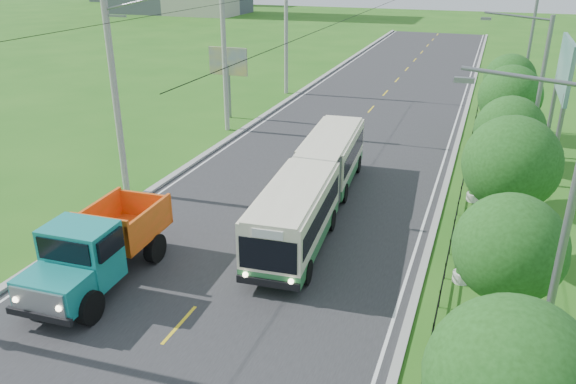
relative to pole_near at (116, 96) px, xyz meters
The scene contains 26 objects.
ground 13.24m from the pole_near, 47.45° to the right, with size 240.00×240.00×0.00m, color #246116.
road 14.67m from the pole_near, 53.09° to the left, with size 14.00×120.00×0.02m, color #28282B.
curb_left 12.14m from the pole_near, 84.48° to the left, with size 0.40×120.00×0.15m, color #9E9E99.
curb_right 19.60m from the pole_near, 35.52° to the left, with size 0.30×120.00×0.10m, color #9E9E99.
edge_line_left 12.22m from the pole_near, 81.66° to the left, with size 0.12×120.00×0.00m, color silver.
edge_line_right 19.21m from the pole_near, 36.41° to the left, with size 0.12×120.00×0.00m, color silver.
centre_dash 13.23m from the pole_near, 47.45° to the right, with size 0.12×2.20×0.00m, color yellow.
railing_right 17.68m from the pole_near, 17.09° to the left, with size 0.04×40.00×0.60m, color black.
pole_near is the anchor object (origin of this frame).
pole_mid 12.00m from the pole_near, 90.00° to the left, with size 3.51×0.32×10.00m.
pole_far 24.00m from the pole_near, 90.00° to the left, with size 3.51×0.32×10.00m.
tree_second 19.44m from the pole_near, 20.74° to the right, with size 3.18×3.26×5.30m.
tree_third 18.17m from the pole_near, ahead, with size 3.60×3.62×6.00m.
tree_fourth 18.89m from the pole_near, 15.84° to the left, with size 3.24×3.31×5.40m.
tree_fifth 21.31m from the pole_near, 31.59° to the left, with size 3.48×3.52×5.80m.
tree_back 24.98m from the pole_near, 43.41° to the left, with size 3.30×3.36×5.50m.
streetlight_near 20.94m from the pole_near, 25.46° to the right, with size 3.02×0.20×9.07m.
streetlight_mid 19.56m from the pole_near, 14.81° to the left, with size 3.02×0.20×9.07m.
streetlight_far 26.80m from the pole_near, 45.14° to the left, with size 3.02×0.20×9.07m.
planter_near 17.79m from the pole_near, 10.09° to the right, with size 0.64×0.64×0.67m.
planter_mid 18.23m from the pole_near, 16.52° to the left, with size 0.64×0.64×0.67m.
planter_far 21.83m from the pole_near, 37.63° to the left, with size 0.64×0.64×0.67m.
billboard_left 15.10m from the pole_near, 94.72° to the left, with size 3.00×0.20×5.20m.
billboard_right 23.32m from the pole_near, 28.14° to the left, with size 0.24×6.00×7.30m.
bus 10.50m from the pole_near, ahead, with size 3.46×14.70×2.81m.
dump_truck 9.39m from the pole_near, 61.14° to the right, with size 2.86×6.73×2.78m.
Camera 1 is at (8.67, -13.29, 11.38)m, focal length 35.00 mm.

